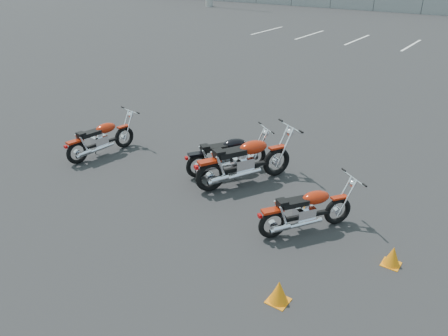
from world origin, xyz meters
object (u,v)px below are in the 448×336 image
Objects in this scene: motorcycle_second_black at (227,155)px; motorcycle_third_red at (245,161)px; motorcycle_rear_red at (306,210)px; motorcycle_front_red at (101,139)px.

motorcycle_third_red is (0.58, -0.19, 0.08)m from motorcycle_second_black.
motorcycle_third_red is 2.06m from motorcycle_rear_red.
motorcycle_rear_red is (1.85, -0.90, -0.10)m from motorcycle_third_red.
motorcycle_third_red is at bearing -17.99° from motorcycle_second_black.
motorcycle_second_black is at bearing 162.01° from motorcycle_third_red.
motorcycle_front_red is at bearing -162.58° from motorcycle_second_black.
motorcycle_second_black is 2.67m from motorcycle_rear_red.
motorcycle_rear_red is (5.47, -0.13, -0.01)m from motorcycle_front_red.
motorcycle_third_red reaches higher than motorcycle_front_red.
motorcycle_front_red is 5.47m from motorcycle_rear_red.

